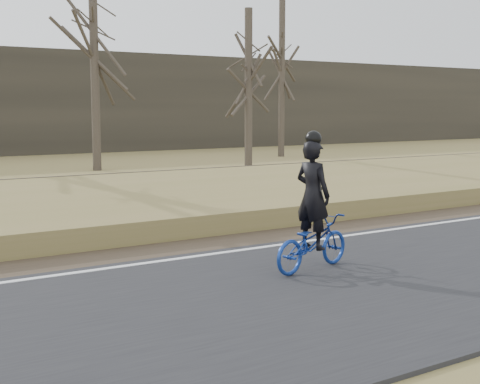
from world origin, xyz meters
TOP-DOWN VIEW (x-y plane):
  - ground at (0.00, 0.00)m, footprint 120.00×120.00m
  - road at (0.00, -2.50)m, footprint 120.00×6.00m
  - edge_line at (0.00, 0.20)m, footprint 120.00×0.12m
  - shoulder at (0.00, 1.20)m, footprint 120.00×1.60m
  - embankment at (0.00, 4.20)m, footprint 120.00×5.00m
  - ballast at (0.00, 8.00)m, footprint 120.00×3.00m
  - railroad at (0.00, 8.00)m, footprint 120.00×2.40m
  - cyclist at (2.64, -1.65)m, footprint 1.78×0.93m
  - bare_tree_center at (6.20, 17.37)m, footprint 0.36×0.36m
  - bare_tree_right at (12.61, 15.31)m, footprint 0.36×0.36m
  - bare_tree_far_right at (17.73, 19.78)m, footprint 0.36×0.36m

SIDE VIEW (x-z plane):
  - ground at x=0.00m, z-range 0.00..0.00m
  - shoulder at x=0.00m, z-range 0.00..0.04m
  - road at x=0.00m, z-range 0.00..0.06m
  - edge_line at x=0.00m, z-range 0.06..0.07m
  - embankment at x=0.00m, z-range 0.00..0.44m
  - ballast at x=0.00m, z-range 0.00..0.45m
  - railroad at x=0.00m, z-range 0.38..0.67m
  - cyclist at x=2.64m, z-range -0.33..1.91m
  - bare_tree_right at x=12.61m, z-range 0.00..7.05m
  - bare_tree_far_right at x=17.73m, z-range 0.00..8.76m
  - bare_tree_center at x=6.20m, z-range 0.00..8.90m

